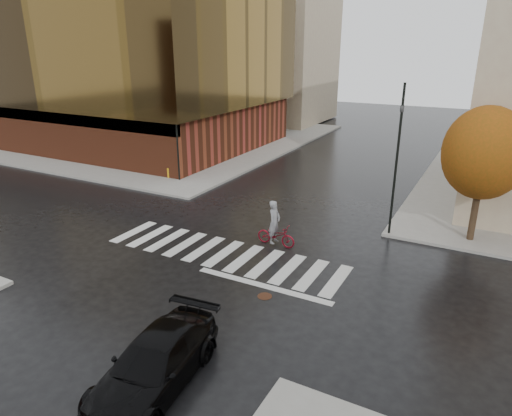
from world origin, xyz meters
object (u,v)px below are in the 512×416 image
at_px(cyclist, 275,230).
at_px(traffic_light_nw, 177,130).
at_px(sedan, 155,363).
at_px(traffic_light_ne, 398,151).
at_px(fire_hydrant, 169,172).

bearing_deg(cyclist, traffic_light_nw, 60.84).
relative_size(sedan, traffic_light_ne, 0.68).
xyz_separation_m(cyclist, traffic_light_ne, (4.59, 3.80, 3.62)).
bearing_deg(cyclist, fire_hydrant, 62.69).
bearing_deg(traffic_light_ne, fire_hydrant, 2.34).
bearing_deg(traffic_light_nw, fire_hydrant, -104.36).
xyz_separation_m(sedan, traffic_light_nw, (-11.92, 16.78, 2.97)).
bearing_deg(cyclist, traffic_light_ne, -48.30).
height_order(cyclist, traffic_light_ne, traffic_light_ne).
relative_size(cyclist, traffic_light_nw, 0.35).
height_order(sedan, fire_hydrant, sedan).
relative_size(cyclist, fire_hydrant, 2.98).
height_order(traffic_light_ne, fire_hydrant, traffic_light_ne).
distance_m(traffic_light_nw, fire_hydrant, 3.29).
height_order(cyclist, traffic_light_nw, traffic_light_nw).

